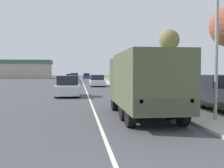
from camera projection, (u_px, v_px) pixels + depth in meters
ground_plane at (84, 84)px, 43.72m from camera, size 180.00×180.00×0.00m
lane_centre_stripe at (84, 84)px, 43.71m from camera, size 0.12×120.00×0.00m
sidewalk_right at (112, 84)px, 44.25m from camera, size 1.80×120.00×0.12m
grass_strip_right at (140, 84)px, 44.77m from camera, size 7.00×120.00×0.02m
military_truck at (144, 81)px, 12.63m from camera, size 2.32×6.87×2.89m
car_nearest_ahead at (68, 87)px, 23.07m from camera, size 1.93×4.00×1.71m
car_second_ahead at (97, 81)px, 38.43m from camera, size 1.95×4.71×1.56m
car_third_ahead at (71, 79)px, 50.02m from camera, size 1.88×4.50×1.60m
car_fourth_ahead at (74, 77)px, 62.92m from camera, size 1.90×4.05×1.65m
car_farthest_ahead at (87, 76)px, 77.95m from camera, size 1.87×3.93×1.47m
lamp_post at (213, 7)px, 11.24m from camera, size 1.69×0.24×7.72m
tree_far_right at (169, 41)px, 35.46m from camera, size 2.61×2.61×7.34m
building_distant at (15, 69)px, 79.61m from camera, size 20.59×8.71×5.17m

